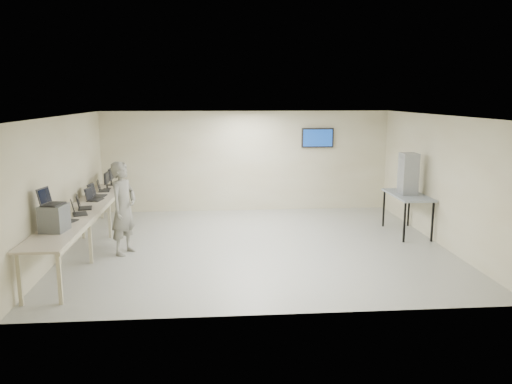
{
  "coord_description": "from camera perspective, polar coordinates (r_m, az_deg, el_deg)",
  "views": [
    {
      "loc": [
        -0.87,
        -10.39,
        3.19
      ],
      "look_at": [
        0.0,
        0.2,
        1.15
      ],
      "focal_mm": 35.0,
      "sensor_mm": 36.0,
      "label": 1
    }
  ],
  "objects": [
    {
      "name": "soldier",
      "position": [
        10.49,
        -14.9,
        -1.81
      ],
      "size": [
        0.7,
        0.82,
        1.91
      ],
      "primitive_type": "imported",
      "rotation": [
        0.0,
        0.0,
        1.15
      ],
      "color": "slate",
      "rests_on": "ground"
    },
    {
      "name": "laptop_on_box",
      "position": [
        9.21,
        -22.56,
        -0.91
      ],
      "size": [
        0.39,
        0.44,
        0.3
      ],
      "rotation": [
        0.0,
        0.0,
        -0.22
      ],
      "color": "black",
      "rests_on": "equipment_box"
    },
    {
      "name": "equipment_box",
      "position": [
        9.26,
        -22.07,
        -2.78
      ],
      "size": [
        0.45,
        0.5,
        0.46
      ],
      "primitive_type": "cube",
      "rotation": [
        0.0,
        0.0,
        -0.15
      ],
      "color": "slate",
      "rests_on": "workbench"
    },
    {
      "name": "room",
      "position": [
        10.63,
        0.24,
        1.24
      ],
      "size": [
        8.01,
        7.01,
        2.81
      ],
      "color": "#B4B5AB",
      "rests_on": "ground"
    },
    {
      "name": "laptop_5",
      "position": [
        12.81,
        -17.2,
        0.4
      ],
      "size": [
        0.33,
        0.38,
        0.27
      ],
      "rotation": [
        0.0,
        0.0,
        0.14
      ],
      "color": "black",
      "rests_on": "workbench"
    },
    {
      "name": "laptop_0",
      "position": [
        9.9,
        -20.9,
        -2.84
      ],
      "size": [
        0.35,
        0.37,
        0.25
      ],
      "rotation": [
        0.0,
        0.0,
        -0.31
      ],
      "color": "black",
      "rests_on": "workbench"
    },
    {
      "name": "monitor_far",
      "position": [
        13.57,
        -16.24,
        1.87
      ],
      "size": [
        0.2,
        0.45,
        0.45
      ],
      "color": "black",
      "rests_on": "workbench"
    },
    {
      "name": "side_table",
      "position": [
        12.17,
        16.96,
        -0.57
      ],
      "size": [
        0.74,
        1.58,
        0.95
      ],
      "color": "gray",
      "rests_on": "ground"
    },
    {
      "name": "laptop_4",
      "position": [
        12.13,
        -17.87,
        -0.16
      ],
      "size": [
        0.38,
        0.43,
        0.31
      ],
      "rotation": [
        0.0,
        0.0,
        -0.12
      ],
      "color": "black",
      "rests_on": "workbench"
    },
    {
      "name": "workbench",
      "position": [
        11.0,
        -18.9,
        -2.14
      ],
      "size": [
        0.76,
        6.0,
        0.9
      ],
      "color": "#C0B598",
      "rests_on": "ground"
    },
    {
      "name": "laptop_2",
      "position": [
        10.94,
        -19.26,
        -1.43
      ],
      "size": [
        0.37,
        0.42,
        0.29
      ],
      "rotation": [
        0.0,
        0.0,
        0.21
      ],
      "color": "black",
      "rests_on": "workbench"
    },
    {
      "name": "monitor_near",
      "position": [
        13.06,
        -16.69,
        1.43
      ],
      "size": [
        0.19,
        0.42,
        0.42
      ],
      "color": "black",
      "rests_on": "workbench"
    },
    {
      "name": "storage_bins",
      "position": [
        12.07,
        17.01,
        2.0
      ],
      "size": [
        0.36,
        0.41,
        0.96
      ],
      "color": "#93989D",
      "rests_on": "side_table"
    },
    {
      "name": "laptop_1",
      "position": [
        10.44,
        -19.79,
        -2.04
      ],
      "size": [
        0.4,
        0.43,
        0.29
      ],
      "rotation": [
        0.0,
        0.0,
        0.33
      ],
      "color": "black",
      "rests_on": "workbench"
    },
    {
      "name": "laptop_3",
      "position": [
        11.73,
        -18.17,
        -0.57
      ],
      "size": [
        0.37,
        0.41,
        0.29
      ],
      "rotation": [
        0.0,
        0.0,
        -0.18
      ],
      "color": "black",
      "rests_on": "workbench"
    }
  ]
}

